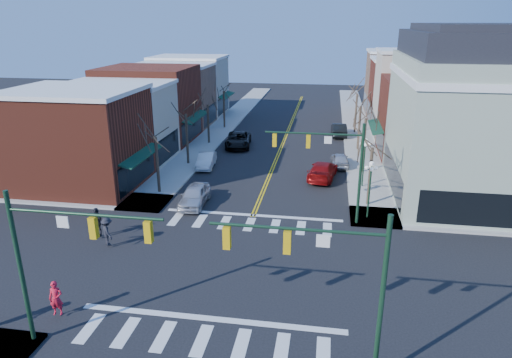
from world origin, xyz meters
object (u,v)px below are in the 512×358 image
at_px(victorian_corner, 479,115).
at_px(car_right_far, 339,130).
at_px(car_left_mid, 206,160).
at_px(car_left_near, 195,195).
at_px(car_right_mid, 340,160).
at_px(lamppost_midblock, 365,154).
at_px(pedestrian_dark_a, 97,222).
at_px(lamppost_corner, 370,180).
at_px(car_left_far, 238,140).
at_px(pedestrian_dark_b, 107,231).
at_px(car_right_near, 323,170).
at_px(pedestrian_red_a, 56,298).

xyz_separation_m(victorian_corner, car_right_far, (-10.10, 18.68, -5.87)).
xyz_separation_m(victorian_corner, car_left_mid, (-22.90, 3.90, -5.97)).
height_order(car_left_near, car_right_mid, car_left_near).
height_order(lamppost_midblock, car_left_mid, lamppost_midblock).
xyz_separation_m(victorian_corner, lamppost_midblock, (-8.30, 0.50, -3.70)).
xyz_separation_m(car_left_near, pedestrian_dark_a, (-4.66, -6.40, 0.36)).
height_order(lamppost_corner, car_left_mid, lamppost_corner).
bearing_deg(victorian_corner, car_left_far, 151.00).
relative_size(victorian_corner, car_left_near, 3.15).
distance_m(victorian_corner, car_left_near, 22.76).
relative_size(car_left_mid, car_right_mid, 1.06).
relative_size(victorian_corner, pedestrian_dark_a, 7.30).
relative_size(car_left_near, pedestrian_dark_b, 2.45).
height_order(car_right_mid, pedestrian_dark_b, pedestrian_dark_b).
bearing_deg(car_right_near, lamppost_corner, 120.12).
distance_m(car_left_near, pedestrian_red_a, 14.87).
bearing_deg(car_left_near, car_left_mid, 97.98).
relative_size(car_right_far, pedestrian_dark_b, 2.60).
height_order(car_right_mid, pedestrian_dark_a, pedestrian_dark_a).
distance_m(lamppost_corner, pedestrian_dark_b, 17.93).
bearing_deg(victorian_corner, car_right_near, 168.81).
bearing_deg(pedestrian_red_a, lamppost_midblock, 42.52).
height_order(victorian_corner, lamppost_midblock, victorian_corner).
xyz_separation_m(car_left_far, pedestrian_dark_a, (-4.66, -23.66, 0.33)).
height_order(lamppost_corner, pedestrian_dark_b, lamppost_corner).
relative_size(victorian_corner, car_right_near, 2.65).
bearing_deg(car_right_far, lamppost_midblock, 91.89).
xyz_separation_m(car_left_near, pedestrian_red_a, (-2.50, -14.65, 0.26)).
distance_m(victorian_corner, pedestrian_dark_a, 29.07).
xyz_separation_m(car_left_far, car_right_far, (11.20, 6.87, -0.00)).
bearing_deg(pedestrian_dark_b, car_left_near, -67.67).
relative_size(car_left_far, pedestrian_red_a, 3.24).
distance_m(victorian_corner, pedestrian_dark_b, 28.46).
distance_m(car_left_near, pedestrian_dark_a, 7.93).
bearing_deg(car_left_mid, car_right_mid, 5.06).
bearing_deg(car_right_far, car_right_mid, 86.23).
bearing_deg(car_left_near, car_left_far, 88.27).
height_order(victorian_corner, lamppost_corner, victorian_corner).
bearing_deg(car_left_far, lamppost_corner, -60.34).
relative_size(car_left_mid, car_left_far, 0.73).
bearing_deg(car_left_far, car_left_near, -96.48).
relative_size(lamppost_midblock, car_left_near, 0.96).
height_order(car_left_near, pedestrian_dark_b, pedestrian_dark_b).
bearing_deg(pedestrian_dark_b, car_left_far, -51.26).
xyz_separation_m(lamppost_corner, pedestrian_dark_a, (-17.66, -5.86, -1.84)).
height_order(victorian_corner, car_right_mid, victorian_corner).
distance_m(car_right_near, pedestrian_dark_b, 20.09).
bearing_deg(pedestrian_dark_b, car_right_far, -68.21).
bearing_deg(victorian_corner, pedestrian_dark_b, -152.22).
bearing_deg(car_right_mid, pedestrian_dark_a, 44.69).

